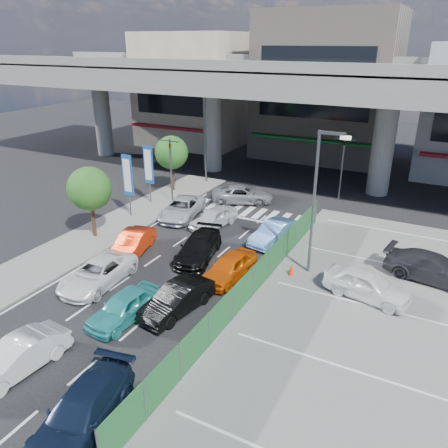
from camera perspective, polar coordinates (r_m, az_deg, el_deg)
The scene contains 30 objects.
ground at distance 23.47m, azimuth -10.48°, elevation -8.62°, with size 120.00×120.00×0.00m, color black.
parking_lot at distance 21.32m, azimuth 18.10°, elevation -12.97°, with size 12.00×28.00×0.06m, color slate.
sidewalk_left at distance 30.30m, azimuth -16.44°, elevation -1.55°, with size 4.00×30.00×0.12m, color slate.
fence_run at distance 21.30m, azimuth 2.56°, elevation -8.91°, with size 0.16×22.00×1.80m, color #1E592A, non-canonical shape.
expressway at distance 39.74m, azimuth 9.08°, elevation 17.79°, with size 64.00×14.00×10.75m.
building_west at distance 55.80m, azimuth -3.86°, elevation 17.06°, with size 12.00×10.90×13.00m.
building_center at distance 50.32m, azimuth 13.28°, elevation 17.05°, with size 14.00×10.90×15.00m.
traffic_light_left at distance 34.41m, azimuth -7.03°, elevation 8.97°, with size 1.60×1.24×5.20m.
traffic_light_right at distance 36.17m, azimuth 15.35°, elevation 9.01°, with size 1.60×1.24×5.20m.
street_lamp_right at distance 23.38m, azimuth 12.17°, elevation 4.05°, with size 1.65×0.22×8.00m.
street_lamp_left at distance 39.26m, azimuth -2.22°, elevation 12.09°, with size 1.65×0.22×8.00m.
signboard_near at distance 32.15m, azimuth -12.46°, elevation 6.00°, with size 0.80×0.14×4.70m.
signboard_far at distance 34.64m, azimuth -9.83°, elevation 7.41°, with size 0.80×0.14×4.70m.
tree_near at distance 29.13m, azimuth -17.16°, elevation 4.41°, with size 2.80×2.80×4.80m.
tree_far at distance 37.42m, azimuth -6.87°, elevation 9.24°, with size 2.80×2.80×4.80m.
hatch_white_back_mid at distance 19.57m, azimuth -25.39°, elevation -15.44°, with size 1.46×4.19×1.38m, color white.
minivan_navy_back at distance 16.53m, azimuth -18.06°, elevation -22.25°, with size 1.93×4.76×1.38m, color black.
sedan_white_mid_left at distance 24.30m, azimuth -16.17°, elevation -6.20°, with size 2.23×4.85×1.35m, color white.
taxi_teal_mid at distance 21.17m, azimuth -12.90°, elevation -10.46°, with size 1.61×4.01×1.37m, color teal.
hatch_black_mid_right at distance 21.28m, azimuth -6.12°, elevation -9.73°, with size 1.46×4.19×1.38m, color black.
taxi_orange_left at distance 27.19m, azimuth -11.84°, elevation -2.48°, with size 1.46×4.19×1.38m, color #F62F08.
sedan_black_mid at distance 26.14m, azimuth -3.35°, elevation -3.08°, with size 1.93×4.76×1.38m, color black.
taxi_orange_right at distance 23.92m, azimuth 0.72°, elevation -5.64°, with size 1.63×4.05×1.38m, color #D85107.
wagon_silver_front_left at distance 32.27m, azimuth -5.53°, elevation 2.04°, with size 2.29×4.97×1.38m, color silver.
sedan_white_front_mid at distance 30.49m, azimuth -1.35°, elevation 0.84°, with size 1.59×3.96×1.35m, color silver.
kei_truck_front_right at distance 28.28m, azimuth 6.63°, elevation -1.10°, with size 1.46×4.19×1.38m, color #5383C5.
crossing_wagon_silver at distance 35.18m, azimuth 2.42°, elevation 3.89°, with size 2.24×4.86×1.35m, color gray.
parked_sedan_white at distance 23.24m, azimuth 18.21°, elevation -7.53°, with size 1.74×4.33×1.48m, color white.
parked_sedan_dgrey at distance 26.16m, azimuth 25.66°, elevation -5.20°, with size 2.06×5.07×1.47m, color #2C2C30.
traffic_cone at distance 24.60m, azimuth 8.83°, elevation -5.85°, with size 0.35×0.35×0.68m, color red.
Camera 1 is at (12.85, -15.46, 12.12)m, focal length 35.00 mm.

